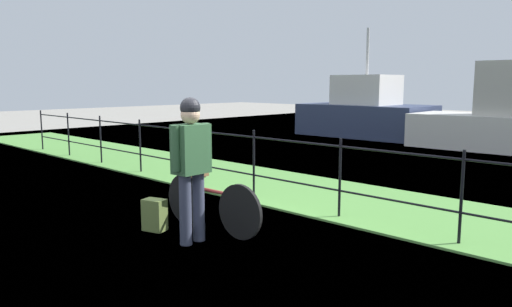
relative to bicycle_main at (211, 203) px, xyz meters
name	(u,v)px	position (x,y,z in m)	size (l,w,h in m)	color
ground_plane	(193,236)	(0.01, -0.30, -0.35)	(60.00, 60.00, 0.00)	gray
grass_strip	(329,196)	(0.01, 2.52, -0.34)	(27.00, 2.40, 0.03)	#569342
harbor_water	(500,149)	(0.01, 10.75, -0.35)	(30.00, 30.00, 0.00)	#60849E
iron_fence	(294,165)	(0.01, 1.60, 0.29)	(18.04, 0.04, 1.11)	black
bicycle_main	(211,203)	(0.00, 0.00, 0.00)	(1.64, 0.18, 0.67)	black
wooden_crate	(192,166)	(-0.35, -0.02, 0.44)	(0.39, 0.24, 0.25)	brown
terrier_dog	(193,150)	(-0.32, -0.02, 0.64)	(0.32, 0.15, 0.18)	silver
cyclist_person	(191,157)	(0.19, -0.44, 0.65)	(0.28, 0.54, 1.68)	#383D51
backpack_on_paving	(155,215)	(-0.52, -0.48, -0.15)	(0.28, 0.18, 0.40)	olive
moored_boat_mid	(366,114)	(-4.59, 11.07, 0.44)	(4.44, 2.41, 3.72)	#2D3856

